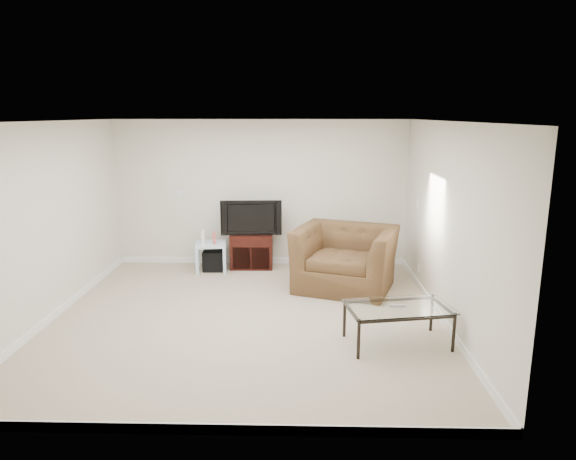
{
  "coord_description": "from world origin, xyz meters",
  "views": [
    {
      "loc": [
        0.69,
        -6.23,
        2.58
      ],
      "look_at": [
        0.5,
        1.2,
        0.9
      ],
      "focal_mm": 32.0,
      "sensor_mm": 36.0,
      "label": 1
    }
  ],
  "objects_px": {
    "tv_stand": "(252,250)",
    "side_table": "(211,257)",
    "subwoofer": "(213,260)",
    "recliner": "(346,248)",
    "television": "(251,217)",
    "coffee_table": "(397,325)"
  },
  "relations": [
    {
      "from": "television",
      "to": "coffee_table",
      "type": "bearing_deg",
      "value": -60.4
    },
    {
      "from": "tv_stand",
      "to": "subwoofer",
      "type": "relative_size",
      "value": 2.15
    },
    {
      "from": "tv_stand",
      "to": "subwoofer",
      "type": "bearing_deg",
      "value": -163.16
    },
    {
      "from": "side_table",
      "to": "subwoofer",
      "type": "bearing_deg",
      "value": 41.06
    },
    {
      "from": "television",
      "to": "subwoofer",
      "type": "relative_size",
      "value": 2.86
    },
    {
      "from": "subwoofer",
      "to": "coffee_table",
      "type": "height_order",
      "value": "coffee_table"
    },
    {
      "from": "tv_stand",
      "to": "subwoofer",
      "type": "xyz_separation_m",
      "value": [
        -0.64,
        -0.21,
        -0.13
      ]
    },
    {
      "from": "subwoofer",
      "to": "coffee_table",
      "type": "relative_size",
      "value": 0.28
    },
    {
      "from": "tv_stand",
      "to": "side_table",
      "type": "distance_m",
      "value": 0.71
    },
    {
      "from": "television",
      "to": "coffee_table",
      "type": "xyz_separation_m",
      "value": [
        1.95,
        -2.98,
        -0.66
      ]
    },
    {
      "from": "subwoofer",
      "to": "recliner",
      "type": "height_order",
      "value": "recliner"
    },
    {
      "from": "tv_stand",
      "to": "television",
      "type": "xyz_separation_m",
      "value": [
        0.0,
        -0.03,
        0.59
      ]
    },
    {
      "from": "recliner",
      "to": "subwoofer",
      "type": "bearing_deg",
      "value": 177.69
    },
    {
      "from": "side_table",
      "to": "coffee_table",
      "type": "height_order",
      "value": "side_table"
    },
    {
      "from": "television",
      "to": "coffee_table",
      "type": "distance_m",
      "value": 3.62
    },
    {
      "from": "side_table",
      "to": "coffee_table",
      "type": "xyz_separation_m",
      "value": [
        2.61,
        -2.78,
        -0.01
      ]
    },
    {
      "from": "television",
      "to": "recliner",
      "type": "distance_m",
      "value": 1.84
    },
    {
      "from": "side_table",
      "to": "television",
      "type": "bearing_deg",
      "value": 16.7
    },
    {
      "from": "subwoofer",
      "to": "tv_stand",
      "type": "bearing_deg",
      "value": 17.89
    },
    {
      "from": "side_table",
      "to": "recliner",
      "type": "xyz_separation_m",
      "value": [
        2.18,
        -0.82,
        0.39
      ]
    },
    {
      "from": "recliner",
      "to": "tv_stand",
      "type": "bearing_deg",
      "value": 164.34
    },
    {
      "from": "side_table",
      "to": "subwoofer",
      "type": "distance_m",
      "value": 0.08
    }
  ]
}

